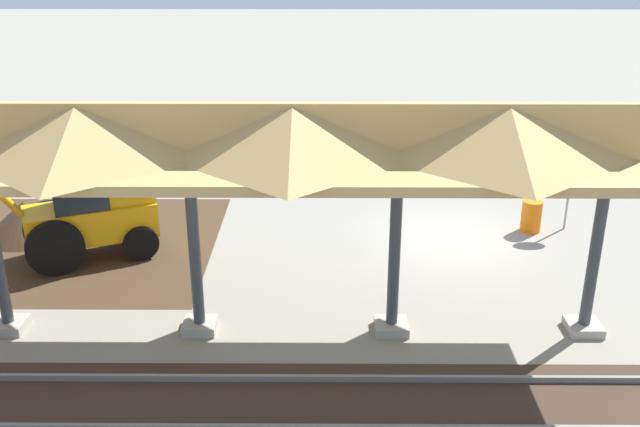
{
  "coord_description": "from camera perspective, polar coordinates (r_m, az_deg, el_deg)",
  "views": [
    {
      "loc": [
        3.4,
        17.96,
        7.92
      ],
      "look_at": [
        3.5,
        2.18,
        1.6
      ],
      "focal_mm": 40.0,
      "sensor_mm": 36.0,
      "label": 1
    }
  ],
  "objects": [
    {
      "name": "dirt_work_zone",
      "position": [
        20.44,
        -20.02,
        -2.36
      ],
      "size": [
        8.29,
        7.0,
        0.01
      ],
      "primitive_type": "cube",
      "color": "#42301E",
      "rests_on": "ground"
    },
    {
      "name": "rail_tracks",
      "position": [
        13.58,
        15.28,
        -14.59
      ],
      "size": [
        60.0,
        2.58,
        0.15
      ],
      "color": "slate",
      "rests_on": "ground"
    },
    {
      "name": "ground_plane",
      "position": [
        19.92,
        10.15,
        -1.97
      ],
      "size": [
        120.0,
        120.0,
        0.0
      ],
      "primitive_type": "plane",
      "color": "gray"
    },
    {
      "name": "platform_canopy",
      "position": [
        13.65,
        -2.19,
        5.85
      ],
      "size": [
        13.38,
        3.2,
        4.9
      ],
      "color": "#9E998E",
      "rests_on": "ground"
    },
    {
      "name": "traffic_barrel",
      "position": [
        20.78,
        16.55,
        -0.2
      ],
      "size": [
        0.56,
        0.56,
        0.9
      ],
      "primitive_type": "cylinder",
      "color": "orange",
      "rests_on": "ground"
    },
    {
      "name": "dirt_mound",
      "position": [
        21.44,
        -22.3,
        -1.58
      ],
      "size": [
        4.74,
        4.74,
        1.99
      ],
      "primitive_type": "cone",
      "color": "#42301E",
      "rests_on": "ground"
    },
    {
      "name": "backhoe",
      "position": [
        19.0,
        -18.36,
        0.17
      ],
      "size": [
        5.13,
        3.12,
        2.82
      ],
      "color": "orange",
      "rests_on": "ground"
    },
    {
      "name": "stop_sign",
      "position": [
        20.79,
        19.51,
        3.33
      ],
      "size": [
        0.73,
        0.26,
        2.45
      ],
      "color": "gray",
      "rests_on": "ground"
    }
  ]
}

